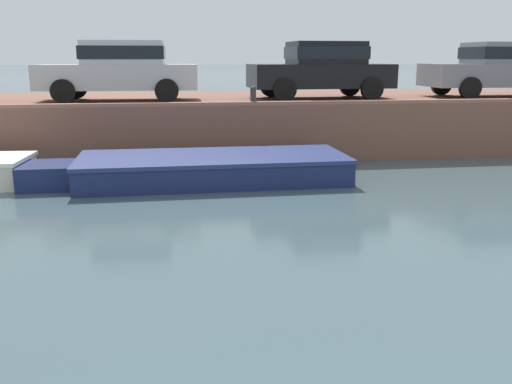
{
  "coord_description": "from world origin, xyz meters",
  "views": [
    {
      "loc": [
        -1.43,
        -0.82,
        2.55
      ],
      "look_at": [
        -0.64,
        4.48,
        1.28
      ],
      "focal_mm": 40.0,
      "sensor_mm": 36.0,
      "label": 1
    }
  ],
  "objects_px": {
    "boat_moored_central_navy": "(200,169)",
    "car_centre_black": "(322,68)",
    "mooring_bollard_mid": "(253,95)",
    "car_right_inner_grey": "(503,67)",
    "car_left_inner_silver": "(120,68)"
  },
  "relations": [
    {
      "from": "boat_moored_central_navy",
      "to": "car_centre_black",
      "type": "height_order",
      "value": "car_centre_black"
    },
    {
      "from": "boat_moored_central_navy",
      "to": "car_centre_black",
      "type": "xyz_separation_m",
      "value": [
        3.62,
        3.89,
        1.99
      ]
    },
    {
      "from": "boat_moored_central_navy",
      "to": "mooring_bollard_mid",
      "type": "height_order",
      "value": "mooring_bollard_mid"
    },
    {
      "from": "car_centre_black",
      "to": "car_right_inner_grey",
      "type": "relative_size",
      "value": 0.9
    },
    {
      "from": "car_left_inner_silver",
      "to": "car_centre_black",
      "type": "xyz_separation_m",
      "value": [
        5.45,
        0.0,
        -0.0
      ]
    },
    {
      "from": "car_right_inner_grey",
      "to": "mooring_bollard_mid",
      "type": "relative_size",
      "value": 9.84
    },
    {
      "from": "car_left_inner_silver",
      "to": "car_centre_black",
      "type": "distance_m",
      "value": 5.45
    },
    {
      "from": "car_right_inner_grey",
      "to": "mooring_bollard_mid",
      "type": "distance_m",
      "value": 7.81
    },
    {
      "from": "mooring_bollard_mid",
      "to": "boat_moored_central_navy",
      "type": "bearing_deg",
      "value": -124.32
    },
    {
      "from": "car_centre_black",
      "to": "car_right_inner_grey",
      "type": "distance_m",
      "value": 5.39
    },
    {
      "from": "boat_moored_central_navy",
      "to": "mooring_bollard_mid",
      "type": "distance_m",
      "value": 2.9
    },
    {
      "from": "boat_moored_central_navy",
      "to": "car_centre_black",
      "type": "distance_m",
      "value": 5.68
    },
    {
      "from": "boat_moored_central_navy",
      "to": "car_left_inner_silver",
      "type": "bearing_deg",
      "value": 115.1
    },
    {
      "from": "boat_moored_central_navy",
      "to": "mooring_bollard_mid",
      "type": "relative_size",
      "value": 14.94
    },
    {
      "from": "car_left_inner_silver",
      "to": "mooring_bollard_mid",
      "type": "bearing_deg",
      "value": -28.68
    }
  ]
}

